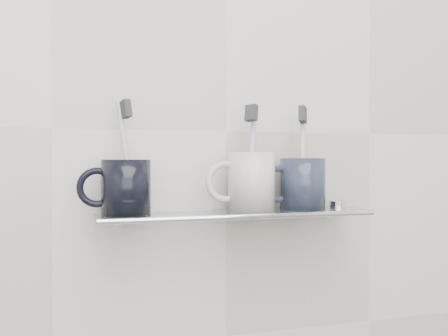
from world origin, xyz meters
name	(u,v)px	position (x,y,z in m)	size (l,w,h in m)	color
wall_back	(226,131)	(0.00, 1.10, 1.25)	(2.50, 2.50, 0.00)	silver
shelf_glass	(236,214)	(0.00, 1.04, 1.10)	(0.50, 0.12, 0.01)	silver
shelf_rail	(246,217)	(0.00, 0.98, 1.10)	(0.01, 0.01, 0.50)	silver
bracket_left	(117,221)	(-0.21, 1.09, 1.09)	(0.02, 0.02, 0.03)	silver
bracket_right	(326,213)	(0.21, 1.09, 1.09)	(0.02, 0.02, 0.03)	silver
mug_left	(126,187)	(-0.20, 1.04, 1.15)	(0.08, 0.08, 0.09)	black
mug_left_handle	(97,187)	(-0.25, 1.04, 1.15)	(0.07, 0.07, 0.01)	black
toothbrush_left	(126,156)	(-0.20, 1.04, 1.20)	(0.01, 0.01, 0.19)	silver
bristles_left	(126,109)	(-0.20, 1.04, 1.28)	(0.01, 0.02, 0.03)	#2F3233
mug_center	(251,181)	(0.03, 1.04, 1.15)	(0.09, 0.09, 0.11)	silver
mug_center_handle	(226,182)	(-0.02, 1.04, 1.15)	(0.08, 0.08, 0.01)	silver
toothbrush_center	(251,156)	(0.03, 1.04, 1.20)	(0.01, 0.01, 0.19)	#B7B6CC
bristles_center	(251,113)	(0.03, 1.04, 1.28)	(0.01, 0.02, 0.03)	#2F3233
mug_right	(303,184)	(0.14, 1.04, 1.15)	(0.09, 0.09, 0.10)	#181F32
mug_right_handle	(279,184)	(0.09, 1.04, 1.15)	(0.07, 0.07, 0.01)	#181F32
toothbrush_right	(303,156)	(0.14, 1.04, 1.20)	(0.01, 0.01, 0.19)	silver
bristles_right	(303,114)	(0.14, 1.04, 1.28)	(0.01, 0.02, 0.03)	#2F3233
chrome_cap	(338,204)	(0.21, 1.04, 1.11)	(0.03, 0.03, 0.01)	silver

